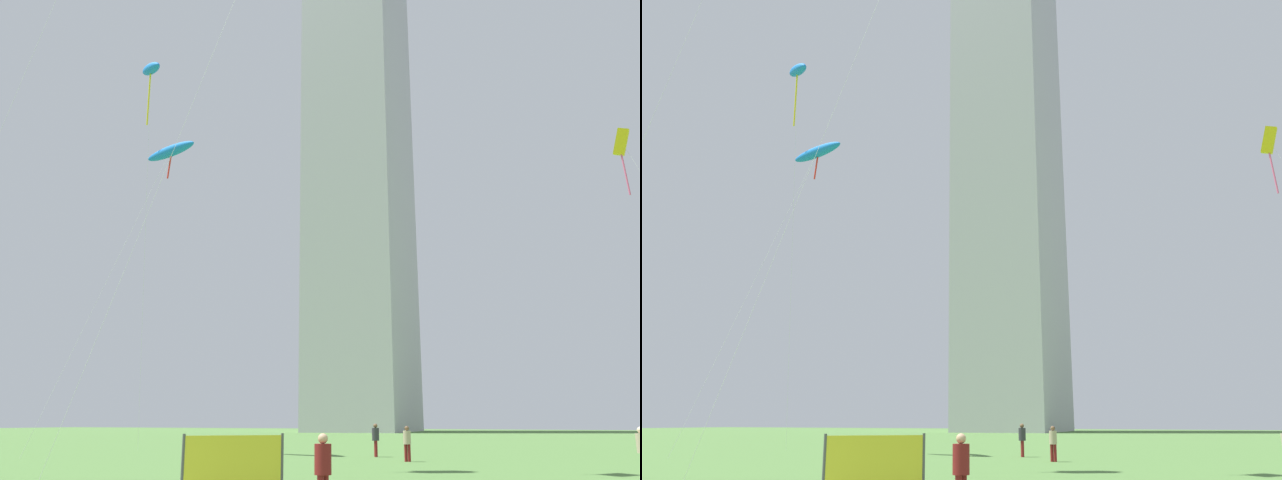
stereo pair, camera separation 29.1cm
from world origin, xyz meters
The scene contains 8 objects.
person_standing_1 centered at (-2.50, 23.24, 0.99)m, with size 0.38×0.38×1.72m.
person_standing_3 centered at (4.33, 1.71, 0.93)m, with size 0.36×0.36×1.62m.
person_standing_4 centered at (0.33, 19.91, 0.94)m, with size 0.36×0.36×1.63m.
kite_flying_4 centered at (-14.77, 19.80, 18.46)m, with size 5.92×6.93×18.91m.
kite_flying_5 centered at (-16.44, 19.34, 24.46)m, with size 4.37×5.88×25.48m.
kite_flying_6 centered at (11.36, 28.75, 17.69)m, with size 7.32×2.55×18.69m.
distant_highrise_0 centered at (-32.78, 99.82, 47.95)m, with size 15.82×24.84×95.90m, color #A8A8AD.
event_banner centered at (0.33, 4.58, 0.81)m, with size 2.08×1.92×1.54m.
Camera 1 is at (10.42, -11.46, 1.88)m, focal length 36.94 mm.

